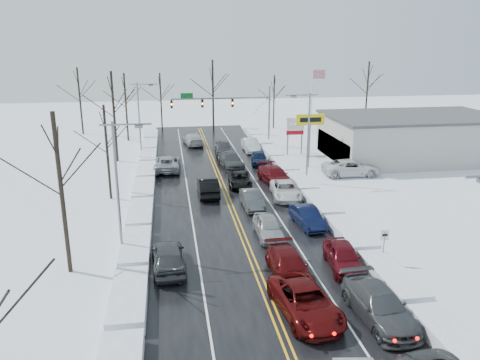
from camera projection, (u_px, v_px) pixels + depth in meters
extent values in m
plane|color=white|center=(238.00, 225.00, 36.55)|extent=(160.00, 160.00, 0.00)
cube|color=black|center=(234.00, 215.00, 38.44)|extent=(14.00, 84.00, 0.01)
cube|color=white|center=(140.00, 221.00, 37.32)|extent=(1.92, 72.00, 0.79)
cube|color=white|center=(323.00, 211.00, 39.56)|extent=(1.92, 72.00, 0.79)
cylinder|color=slate|center=(269.00, 116.00, 63.15)|extent=(0.24, 0.24, 8.00)
cylinder|color=slate|center=(221.00, 98.00, 61.47)|extent=(13.00, 0.18, 0.18)
cylinder|color=slate|center=(261.00, 106.00, 62.57)|extent=(2.33, 0.10, 2.33)
cube|color=#0C591E|center=(187.00, 96.00, 60.70)|extent=(1.60, 0.08, 0.70)
cube|color=black|center=(232.00, 103.00, 61.88)|extent=(0.32, 0.25, 1.05)
sphere|color=#3F0705|center=(233.00, 101.00, 61.65)|extent=(0.20, 0.20, 0.20)
sphere|color=orange|center=(233.00, 103.00, 61.73)|extent=(0.22, 0.22, 0.22)
sphere|color=black|center=(233.00, 105.00, 61.82)|extent=(0.20, 0.20, 0.20)
cube|color=black|center=(202.00, 104.00, 61.29)|extent=(0.32, 0.25, 1.05)
sphere|color=#3F0705|center=(202.00, 101.00, 61.06)|extent=(0.20, 0.20, 0.20)
sphere|color=orange|center=(202.00, 104.00, 61.14)|extent=(0.22, 0.22, 0.22)
sphere|color=black|center=(202.00, 106.00, 61.23)|extent=(0.20, 0.20, 0.20)
cube|color=black|center=(172.00, 104.00, 60.70)|extent=(0.32, 0.25, 1.05)
sphere|color=#3F0705|center=(171.00, 102.00, 60.47)|extent=(0.20, 0.20, 0.20)
sphere|color=orange|center=(172.00, 104.00, 60.55)|extent=(0.22, 0.22, 0.22)
sphere|color=black|center=(172.00, 107.00, 60.64)|extent=(0.20, 0.20, 0.20)
cylinder|color=slate|center=(309.00, 143.00, 52.43)|extent=(0.20, 0.20, 5.60)
cube|color=yellow|center=(310.00, 120.00, 51.69)|extent=(3.20, 0.30, 1.20)
cube|color=black|center=(311.00, 120.00, 51.53)|extent=(2.40, 0.04, 0.50)
cylinder|color=slate|center=(288.00, 139.00, 58.21)|extent=(0.16, 0.16, 4.00)
cylinder|color=slate|center=(302.00, 139.00, 58.48)|extent=(0.16, 0.16, 4.00)
cube|color=white|center=(295.00, 121.00, 57.68)|extent=(2.20, 0.22, 0.70)
cube|color=white|center=(295.00, 127.00, 57.91)|extent=(2.20, 0.22, 0.70)
cube|color=#AC0D17|center=(295.00, 133.00, 58.11)|extent=(2.20, 0.22, 0.50)
cylinder|color=slate|center=(384.00, 248.00, 29.87)|extent=(0.08, 0.08, 2.20)
cube|color=white|center=(385.00, 235.00, 29.61)|extent=(0.55, 0.05, 0.70)
cube|color=black|center=(385.00, 235.00, 29.57)|extent=(0.35, 0.02, 0.15)
cylinder|color=silver|center=(311.00, 106.00, 65.72)|extent=(0.14, 0.14, 10.00)
cube|color=#A4A39F|center=(412.00, 138.00, 56.40)|extent=(20.00, 12.00, 5.00)
cube|color=#262628|center=(333.00, 148.00, 55.20)|extent=(0.10, 11.00, 2.80)
cube|color=#3F3F42|center=(414.00, 116.00, 55.64)|extent=(20.40, 12.40, 0.30)
cylinder|color=slate|center=(308.00, 139.00, 45.97)|extent=(0.18, 0.18, 9.00)
cylinder|color=slate|center=(302.00, 95.00, 44.62)|extent=(3.20, 0.12, 0.12)
cube|color=slate|center=(294.00, 97.00, 44.54)|extent=(0.50, 0.25, 0.18)
cylinder|color=slate|center=(118.00, 191.00, 30.22)|extent=(0.18, 0.18, 9.00)
cylinder|color=slate|center=(126.00, 124.00, 29.10)|extent=(3.20, 0.12, 0.12)
cube|color=slate|center=(139.00, 127.00, 29.26)|extent=(0.50, 0.25, 0.18)
cylinder|color=slate|center=(139.00, 120.00, 56.72)|extent=(0.18, 0.18, 9.00)
cylinder|color=slate|center=(144.00, 84.00, 55.60)|extent=(3.20, 0.12, 0.12)
cube|color=slate|center=(151.00, 85.00, 55.76)|extent=(0.50, 0.25, 0.18)
cylinder|color=#2D231C|center=(62.00, 195.00, 27.74)|extent=(0.27, 0.27, 10.00)
cylinder|color=#2D231C|center=(107.00, 153.00, 41.35)|extent=(0.23, 0.23, 8.50)
cylinder|color=#2D231C|center=(114.00, 117.00, 54.21)|extent=(0.28, 0.28, 10.50)
cylinder|color=#2D231C|center=(126.00, 107.00, 65.77)|extent=(0.25, 0.25, 9.50)
cylinder|color=#2D231C|center=(80.00, 101.00, 70.31)|extent=(0.27, 0.27, 10.00)
cylinder|color=#2D231C|center=(161.00, 102.00, 73.17)|extent=(0.24, 0.24, 9.00)
cylinder|color=#2D231C|center=(213.00, 96.00, 72.17)|extent=(0.29, 0.29, 11.00)
cylinder|color=#2D231C|center=(274.00, 102.00, 75.43)|extent=(0.23, 0.23, 8.50)
cylinder|color=#2D231C|center=(367.00, 94.00, 77.97)|extent=(0.28, 0.28, 10.50)
imported|color=#4A090A|center=(305.00, 315.00, 24.56)|extent=(3.27, 5.98, 1.59)
imported|color=#4A090B|center=(289.00, 277.00, 28.48)|extent=(2.21, 5.25, 1.51)
imported|color=#979A9E|center=(268.00, 237.00, 34.31)|extent=(1.82, 4.51, 1.54)
imported|color=#404246|center=(252.00, 207.00, 40.31)|extent=(1.63, 4.48, 1.47)
imported|color=black|center=(240.00, 186.00, 46.22)|extent=(2.64, 4.95, 1.32)
imported|color=#383A3C|center=(231.00, 167.00, 53.04)|extent=(2.94, 5.84, 1.63)
imported|color=#414547|center=(223.00, 154.00, 59.28)|extent=(2.36, 5.17, 1.72)
imported|color=#404245|center=(378.00, 319.00, 24.17)|extent=(2.68, 5.79, 1.64)
imported|color=#510A12|center=(343.00, 268.00, 29.55)|extent=(2.37, 4.87, 1.60)
imported|color=black|center=(307.00, 226.00, 36.34)|extent=(1.94, 4.59, 1.47)
imported|color=white|center=(285.00, 198.00, 42.79)|extent=(3.01, 5.54, 1.48)
imported|color=#530B10|center=(275.00, 183.00, 47.02)|extent=(3.09, 5.99, 1.66)
imported|color=#0B1533|center=(259.00, 164.00, 54.29)|extent=(2.36, 4.63, 1.51)
imported|color=silver|center=(251.00, 151.00, 60.56)|extent=(1.80, 4.98, 1.63)
imported|color=black|center=(208.00, 195.00, 43.49)|extent=(1.82, 5.19, 1.71)
imported|color=#9EA1A6|center=(168.00, 170.00, 51.74)|extent=(3.04, 6.11, 1.66)
imported|color=#B8B8BA|center=(193.00, 145.00, 64.35)|extent=(2.92, 5.76, 1.60)
imported|color=#383B3D|center=(169.00, 269.00, 29.45)|extent=(2.28, 5.14, 1.72)
imported|color=white|center=(351.00, 175.00, 49.82)|extent=(6.23, 3.06, 1.70)
imported|color=#3A3C3F|center=(360.00, 164.00, 54.47)|extent=(2.34, 5.57, 1.61)
imported|color=black|center=(333.00, 156.00, 58.37)|extent=(1.79, 4.16, 1.40)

